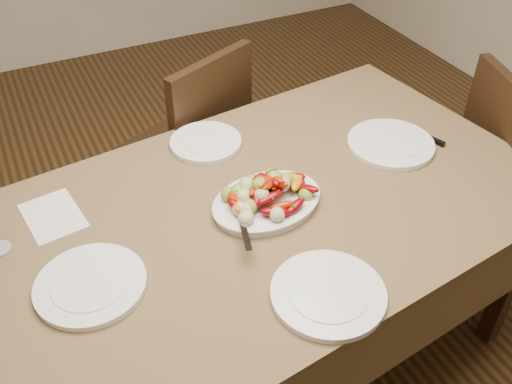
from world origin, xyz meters
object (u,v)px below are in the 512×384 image
object	(u,v)px
serving_platter	(267,204)
plate_far	(206,143)
plate_left	(91,285)
plate_right	(391,144)
chair_far	(183,148)
plate_near	(328,294)
dining_table	(256,291)

from	to	relation	value
serving_platter	plate_far	size ratio (longest dim) A/B	1.35
serving_platter	plate_left	bearing A→B (deg)	-171.36
plate_far	plate_right	bearing A→B (deg)	-26.89
plate_right	serving_platter	bearing A→B (deg)	-169.63
plate_left	plate_far	xyz separation A→B (m)	(0.51, 0.47, 0.00)
plate_left	serving_platter	bearing A→B (deg)	8.64
chair_far	plate_far	bearing A→B (deg)	59.83
plate_near	chair_far	bearing A→B (deg)	88.92
chair_far	plate_right	world-z (taller)	chair_far
dining_table	plate_near	xyz separation A→B (m)	(0.01, -0.39, 0.39)
serving_platter	dining_table	bearing A→B (deg)	163.90
serving_platter	plate_far	bearing A→B (deg)	95.90
plate_far	plate_near	size ratio (longest dim) A/B	0.84
plate_right	plate_left	bearing A→B (deg)	-170.51
plate_right	plate_far	xyz separation A→B (m)	(-0.57, 0.29, 0.00)
dining_table	plate_left	bearing A→B (deg)	-169.89
plate_far	serving_platter	bearing A→B (deg)	-84.10
dining_table	plate_right	xyz separation A→B (m)	(0.56, 0.09, 0.39)
plate_left	plate_near	distance (m)	0.61
chair_far	serving_platter	xyz separation A→B (m)	(-0.00, -0.79, 0.30)
plate_left	plate_right	distance (m)	1.09
chair_far	serving_platter	bearing A→B (deg)	65.65
serving_platter	plate_left	size ratio (longest dim) A/B	1.16
dining_table	chair_far	size ratio (longest dim) A/B	1.94
chair_far	plate_near	bearing A→B (deg)	64.84
plate_left	plate_right	bearing A→B (deg)	9.49
dining_table	plate_left	xyz separation A→B (m)	(-0.52, -0.09, 0.39)
chair_far	plate_far	size ratio (longest dim) A/B	3.85
chair_far	plate_right	bearing A→B (deg)	102.95
chair_far	plate_far	distance (m)	0.50
dining_table	plate_left	distance (m)	0.65
plate_right	plate_near	world-z (taller)	same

